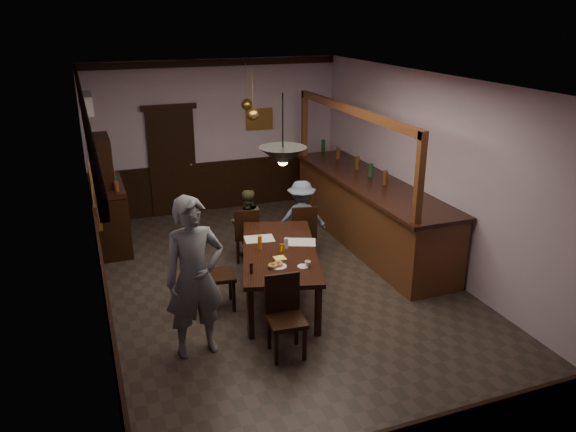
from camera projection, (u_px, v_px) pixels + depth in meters
name	position (u px, v px, depth m)	size (l,w,h in m)	color
room	(286.00, 195.00, 7.63)	(5.01, 8.01, 3.01)	#2D2621
dining_table	(280.00, 254.00, 7.79)	(1.59, 2.39, 0.75)	black
chair_far_left	(247.00, 233.00, 9.02)	(0.49, 0.49, 0.92)	black
chair_far_right	(303.00, 230.00, 9.07)	(0.49, 0.49, 0.95)	black
chair_near	(285.00, 311.00, 6.60)	(0.46, 0.46, 0.97)	black
chair_side	(212.00, 270.00, 7.57)	(0.50, 0.50, 1.03)	black
person_standing	(195.00, 278.00, 6.45)	(0.71, 0.47, 1.95)	slate
person_seated_left	(247.00, 223.00, 9.25)	(0.55, 0.43, 1.13)	#484A2C
person_seated_right	(301.00, 218.00, 9.29)	(0.82, 0.47, 1.27)	slate
newspaper_left	(259.00, 239.00, 8.12)	(0.42, 0.30, 0.01)	silver
newspaper_right	(301.00, 242.00, 8.00)	(0.42, 0.30, 0.01)	silver
napkin	(280.00, 258.00, 7.50)	(0.15, 0.15, 0.00)	#FFFE5D
saucer	(303.00, 266.00, 7.24)	(0.15, 0.15, 0.01)	white
coffee_cup	(308.00, 264.00, 7.22)	(0.08, 0.08, 0.07)	white
pastry_plate	(278.00, 266.00, 7.24)	(0.22, 0.22, 0.01)	white
pastry_ring_a	(273.00, 266.00, 7.20)	(0.13, 0.13, 0.04)	#C68C47
pastry_ring_b	(278.00, 264.00, 7.25)	(0.13, 0.13, 0.04)	#C68C47
soda_can	(282.00, 248.00, 7.66)	(0.07, 0.07, 0.12)	orange
beer_glass	(260.00, 243.00, 7.74)	(0.06, 0.06, 0.20)	#BF721E
water_glass	(286.00, 243.00, 7.78)	(0.06, 0.06, 0.15)	silver
pepper_mill	(251.00, 268.00, 7.05)	(0.04, 0.04, 0.14)	black
sideboard	(109.00, 204.00, 9.53)	(0.52, 1.46, 1.92)	black
bar_counter	(369.00, 210.00, 9.69)	(1.00, 4.31, 2.42)	#4B2814
door_back	(173.00, 163.00, 10.95)	(0.90, 0.06, 2.10)	black
ac_unit	(86.00, 103.00, 9.05)	(0.20, 0.85, 0.30)	white
picture_left_small	(98.00, 208.00, 5.18)	(0.04, 0.28, 0.36)	olive
picture_left_large	(92.00, 184.00, 7.44)	(0.04, 0.62, 0.48)	olive
picture_back	(259.00, 119.00, 11.30)	(0.55, 0.04, 0.42)	olive
pendant_iron	(283.00, 156.00, 6.49)	(0.56, 0.56, 0.84)	black
pendant_brass_mid	(253.00, 114.00, 8.96)	(0.20, 0.20, 0.81)	#BF8C3F
pendant_brass_far	(247.00, 104.00, 9.91)	(0.20, 0.20, 0.81)	#BF8C3F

